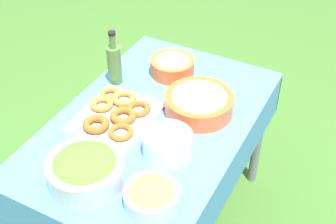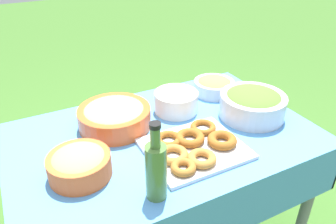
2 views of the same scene
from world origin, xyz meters
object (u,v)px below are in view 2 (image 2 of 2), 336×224
object	(u,v)px
salad_bowl	(253,103)
donut_platter	(194,146)
bread_bowl	(79,163)
olive_bowl	(214,85)
olive_oil_bottle	(156,169)
pasta_bowl	(114,115)
plate_stack	(176,102)

from	to	relation	value
salad_bowl	donut_platter	size ratio (longest dim) A/B	0.79
bread_bowl	olive_bowl	bearing A→B (deg)	22.20
olive_bowl	olive_oil_bottle	bearing A→B (deg)	-137.74
bread_bowl	salad_bowl	bearing A→B (deg)	3.25
pasta_bowl	olive_oil_bottle	world-z (taller)	olive_oil_bottle
pasta_bowl	donut_platter	distance (m)	0.38
donut_platter	olive_oil_bottle	distance (m)	0.29
salad_bowl	plate_stack	world-z (taller)	salad_bowl
bread_bowl	olive_bowl	world-z (taller)	bread_bowl
olive_bowl	salad_bowl	bearing A→B (deg)	-85.33
salad_bowl	olive_bowl	world-z (taller)	salad_bowl
salad_bowl	bread_bowl	world-z (taller)	salad_bowl
plate_stack	olive_oil_bottle	size ratio (longest dim) A/B	0.73
pasta_bowl	olive_oil_bottle	bearing A→B (deg)	-92.54
pasta_bowl	bread_bowl	world-z (taller)	pasta_bowl
plate_stack	olive_bowl	distance (m)	0.28
salad_bowl	plate_stack	size ratio (longest dim) A/B	1.45
salad_bowl	pasta_bowl	distance (m)	0.63
pasta_bowl	bread_bowl	size ratio (longest dim) A/B	1.41
bread_bowl	olive_oil_bottle	bearing A→B (deg)	-47.65
salad_bowl	bread_bowl	size ratio (longest dim) A/B	1.34
olive_bowl	donut_platter	bearing A→B (deg)	-132.69
pasta_bowl	donut_platter	xyz separation A→B (m)	(0.22, -0.31, -0.03)
salad_bowl	pasta_bowl	world-z (taller)	salad_bowl
bread_bowl	plate_stack	bearing A→B (deg)	25.42
pasta_bowl	olive_bowl	size ratio (longest dim) A/B	1.50
plate_stack	olive_oil_bottle	world-z (taller)	olive_oil_bottle
donut_platter	olive_oil_bottle	xyz separation A→B (m)	(-0.24, -0.15, 0.09)
bread_bowl	olive_bowl	distance (m)	0.85
pasta_bowl	plate_stack	bearing A→B (deg)	-0.31
olive_oil_bottle	plate_stack	bearing A→B (deg)	54.94
salad_bowl	olive_bowl	bearing A→B (deg)	94.67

